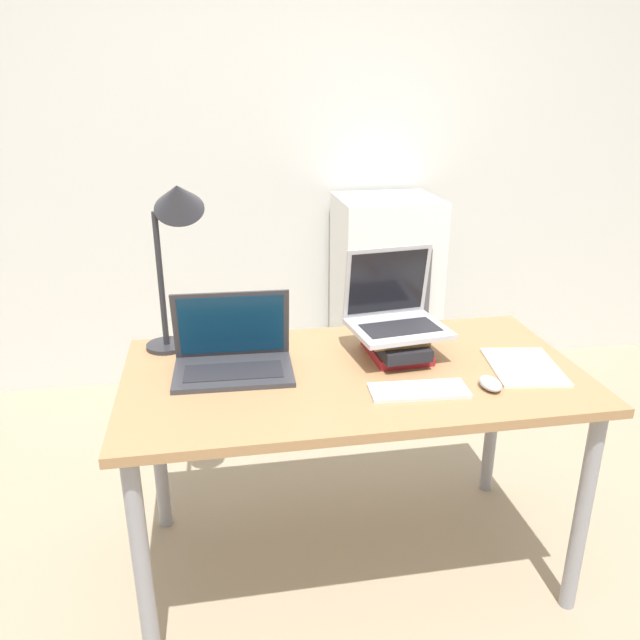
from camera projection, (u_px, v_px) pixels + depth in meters
name	position (u px, v px, depth m)	size (l,w,h in m)	color
wall_back	(286.00, 138.00, 3.30)	(8.00, 0.05, 2.70)	silver
desk	(353.00, 394.00, 2.02)	(1.45, 0.77, 0.76)	#9E754C
laptop_left	(233.00, 356.00, 1.97)	(0.38, 0.26, 0.25)	#333338
book_stack	(395.00, 343.00, 2.08)	(0.22, 0.29, 0.09)	maroon
laptop_on_books	(395.00, 313.00, 2.07)	(0.33, 0.29, 0.26)	#B2B2B7
wireless_keyboard	(419.00, 390.00, 1.85)	(0.30, 0.13, 0.01)	silver
mouse	(490.00, 383.00, 1.87)	(0.06, 0.10, 0.03)	#B2B2B7
notepad	(524.00, 367.00, 2.00)	(0.25, 0.31, 0.01)	white
desk_lamp	(176.00, 218.00, 1.98)	(0.23, 0.20, 0.61)	#28282D
mini_fridge	(384.00, 296.00, 3.39)	(0.51, 0.49, 1.07)	white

